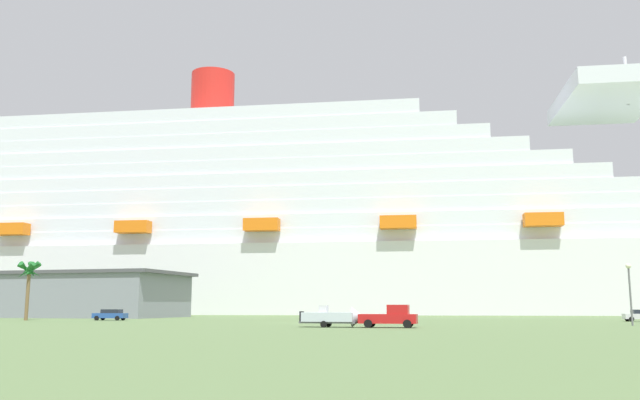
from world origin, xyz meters
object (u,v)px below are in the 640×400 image
palm_tree (29,274)px  street_lamp (630,284)px  parked_car_blue_suv (111,314)px  small_boat_on_trailer (336,317)px  pickup_truck (391,317)px  cruise_ship (323,234)px

palm_tree → street_lamp: size_ratio=1.29×
street_lamp → parked_car_blue_suv: size_ratio=1.36×
small_boat_on_trailer → street_lamp: bearing=22.0°
palm_tree → small_boat_on_trailer: bearing=-21.6°
small_boat_on_trailer → street_lamp: street_lamp is taller
pickup_truck → palm_tree: (-54.91, 19.67, 5.64)m
street_lamp → parked_car_blue_suv: street_lamp is taller
street_lamp → pickup_truck: bearing=-153.6°
small_boat_on_trailer → palm_tree: 53.53m
cruise_ship → palm_tree: cruise_ship is taller
small_boat_on_trailer → palm_tree: bearing=158.4°
palm_tree → street_lamp: 79.69m
cruise_ship → pickup_truck: 99.31m
pickup_truck → street_lamp: size_ratio=0.85×
street_lamp → parked_car_blue_suv: bearing=171.1°
pickup_truck → parked_car_blue_suv: pickup_truck is taller
small_boat_on_trailer → pickup_truck: bearing=-0.7°
palm_tree → pickup_truck: bearing=-19.7°
street_lamp → parked_car_blue_suv: 68.52m
small_boat_on_trailer → street_lamp: 32.34m
small_boat_on_trailer → parked_car_blue_suv: size_ratio=1.48×
cruise_ship → small_boat_on_trailer: bearing=-76.7°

